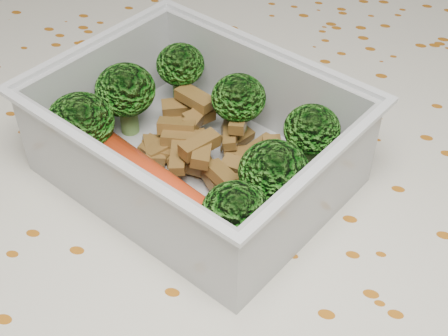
# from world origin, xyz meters

# --- Properties ---
(dining_table) EXTENTS (1.40, 0.90, 0.75)m
(dining_table) POSITION_xyz_m (0.00, 0.00, 0.67)
(dining_table) COLOR brown
(dining_table) RESTS_ON ground
(tablecloth) EXTENTS (1.46, 0.96, 0.19)m
(tablecloth) POSITION_xyz_m (0.00, 0.00, 0.72)
(tablecloth) COLOR beige
(tablecloth) RESTS_ON dining_table
(lunch_container) EXTENTS (0.24, 0.22, 0.07)m
(lunch_container) POSITION_xyz_m (-0.03, 0.00, 0.78)
(lunch_container) COLOR silver
(lunch_container) RESTS_ON tablecloth
(broccoli_florets) EXTENTS (0.19, 0.17, 0.05)m
(broccoli_florets) POSITION_xyz_m (-0.03, 0.01, 0.80)
(broccoli_florets) COLOR #608C3F
(broccoli_florets) RESTS_ON lunch_container
(meat_pile) EXTENTS (0.11, 0.09, 0.03)m
(meat_pile) POSITION_xyz_m (-0.02, 0.02, 0.77)
(meat_pile) COLOR olive
(meat_pile) RESTS_ON lunch_container
(sausage) EXTENTS (0.16, 0.09, 0.03)m
(sausage) POSITION_xyz_m (-0.04, -0.04, 0.78)
(sausage) COLOR red
(sausage) RESTS_ON lunch_container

